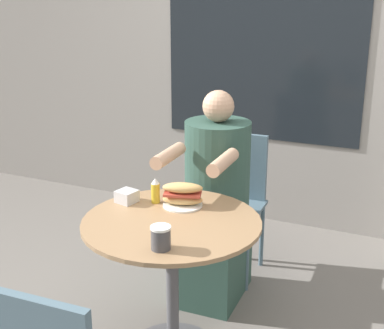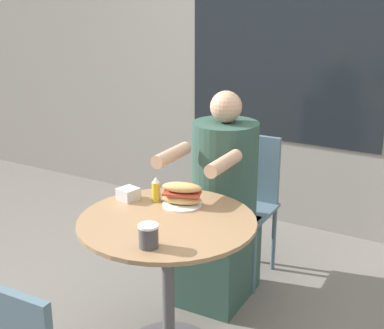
{
  "view_description": "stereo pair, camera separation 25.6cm",
  "coord_description": "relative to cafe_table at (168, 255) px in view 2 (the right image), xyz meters",
  "views": [
    {
      "loc": [
        1.0,
        -1.99,
        1.7
      ],
      "look_at": [
        0.0,
        0.23,
        0.91
      ],
      "focal_mm": 50.0,
      "sensor_mm": 36.0,
      "label": 1
    },
    {
      "loc": [
        1.23,
        -1.88,
        1.7
      ],
      "look_at": [
        0.0,
        0.23,
        0.91
      ],
      "focal_mm": 50.0,
      "sensor_mm": 36.0,
      "label": 2
    }
  ],
  "objects": [
    {
      "name": "storefront_wall",
      "position": [
        -0.0,
        1.81,
        0.87
      ],
      "size": [
        8.0,
        0.09,
        2.8
      ],
      "color": "gray",
      "rests_on": "ground_plane"
    },
    {
      "name": "cafe_table",
      "position": [
        0.0,
        0.0,
        0.0
      ],
      "size": [
        0.82,
        0.82,
        0.71
      ],
      "color": "#997551",
      "rests_on": "ground_plane"
    },
    {
      "name": "diner_chair",
      "position": [
        -0.04,
        0.96,
        -0.01
      ],
      "size": [
        0.39,
        0.39,
        0.87
      ],
      "rotation": [
        0.0,
        0.0,
        3.17
      ],
      "color": "slate",
      "rests_on": "ground_plane"
    },
    {
      "name": "seated_diner",
      "position": [
        -0.03,
        0.61,
        -0.01
      ],
      "size": [
        0.38,
        0.66,
        1.2
      ],
      "rotation": [
        0.0,
        0.0,
        3.17
      ],
      "color": "#2D4C42",
      "rests_on": "ground_plane"
    },
    {
      "name": "sandwich_on_plate",
      "position": [
        -0.03,
        0.18,
        0.24
      ],
      "size": [
        0.21,
        0.19,
        0.12
      ],
      "rotation": [
        0.0,
        0.0,
        0.32
      ],
      "color": "white",
      "rests_on": "cafe_table"
    },
    {
      "name": "drink_cup",
      "position": [
        0.09,
        -0.27,
        0.23
      ],
      "size": [
        0.08,
        0.08,
        0.1
      ],
      "color": "#424247",
      "rests_on": "cafe_table"
    },
    {
      "name": "napkin_box",
      "position": [
        -0.3,
        0.11,
        0.21
      ],
      "size": [
        0.11,
        0.11,
        0.06
      ],
      "rotation": [
        0.0,
        0.0,
        -0.22
      ],
      "color": "silver",
      "rests_on": "cafe_table"
    },
    {
      "name": "condiment_bottle",
      "position": [
        -0.17,
        0.16,
        0.24
      ],
      "size": [
        0.04,
        0.04,
        0.13
      ],
      "color": "gold",
      "rests_on": "cafe_table"
    }
  ]
}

